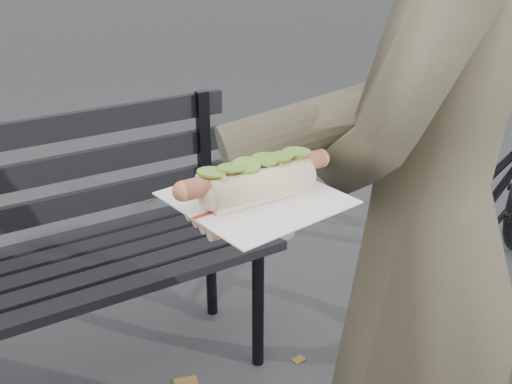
% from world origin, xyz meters
% --- Properties ---
extents(park_bench, '(1.50, 0.44, 0.88)m').
position_xyz_m(park_bench, '(-0.09, 1.02, 0.52)').
color(park_bench, black).
rests_on(park_bench, ground).
extents(bicycle, '(1.69, 0.92, 0.84)m').
position_xyz_m(bicycle, '(1.55, 0.70, 0.42)').
color(bicycle, black).
rests_on(bicycle, ground).
extents(person, '(0.76, 0.64, 1.75)m').
position_xyz_m(person, '(0.51, 0.04, 0.88)').
color(person, '#41402B').
rests_on(person, ground).
extents(held_hotdog, '(0.64, 0.30, 0.20)m').
position_xyz_m(held_hotdog, '(0.29, 0.02, 1.13)').
color(held_hotdog, '#41402B').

